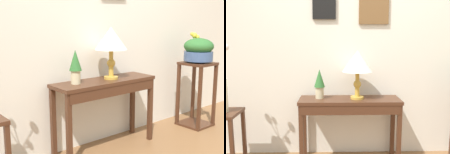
% 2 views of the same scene
% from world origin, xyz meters
% --- Properties ---
extents(back_wall_with_art, '(9.00, 0.13, 2.80)m').
position_xyz_m(back_wall_with_art, '(0.00, 1.36, 1.40)').
color(back_wall_with_art, silver).
rests_on(back_wall_with_art, ground).
extents(console_table, '(1.11, 0.35, 0.73)m').
position_xyz_m(console_table, '(-0.05, 1.08, 0.61)').
color(console_table, '#472819').
rests_on(console_table, ground).
extents(table_lamp, '(0.33, 0.33, 0.53)m').
position_xyz_m(table_lamp, '(0.03, 1.10, 1.12)').
color(table_lamp, gold).
rests_on(table_lamp, console_table).
extents(potted_plant_on_console, '(0.12, 0.12, 0.32)m').
position_xyz_m(potted_plant_on_console, '(-0.38, 1.12, 0.91)').
color(potted_plant_on_console, beige).
rests_on(potted_plant_on_console, console_table).
extents(pedestal_stand_right, '(0.36, 0.36, 0.81)m').
position_xyz_m(pedestal_stand_right, '(1.27, 0.92, 0.40)').
color(pedestal_stand_right, '#472819').
rests_on(pedestal_stand_right, ground).
extents(planter_bowl_wide_right, '(0.36, 0.36, 0.36)m').
position_xyz_m(planter_bowl_wide_right, '(1.27, 0.92, 0.96)').
color(planter_bowl_wide_right, '#3D5684').
rests_on(planter_bowl_wide_right, pedestal_stand_right).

